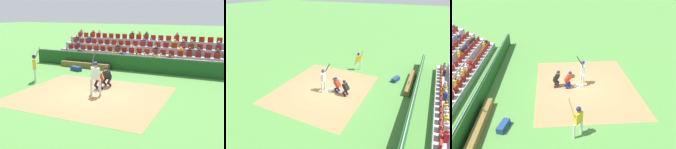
% 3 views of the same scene
% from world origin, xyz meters
% --- Properties ---
extents(ground_plane, '(160.00, 160.00, 0.00)m').
position_xyz_m(ground_plane, '(0.00, 0.00, 0.00)').
color(ground_plane, '#4A833A').
extents(infield_dirt_patch, '(8.05, 6.78, 0.01)m').
position_xyz_m(infield_dirt_patch, '(0.00, 0.50, 0.00)').
color(infield_dirt_patch, '#9A734A').
rests_on(infield_dirt_patch, ground_plane).
extents(home_plate_marker, '(0.62, 0.62, 0.02)m').
position_xyz_m(home_plate_marker, '(0.00, 0.00, 0.02)').
color(home_plate_marker, white).
rests_on(home_plate_marker, infield_dirt_patch).
extents(batter_at_plate, '(0.65, 0.61, 2.30)m').
position_xyz_m(batter_at_plate, '(-0.23, 0.32, 1.16)').
color(batter_at_plate, silver).
rests_on(batter_at_plate, ground_plane).
extents(catcher_crouching, '(0.46, 0.70, 1.25)m').
position_xyz_m(catcher_crouching, '(0.11, -0.64, 0.70)').
color(catcher_crouching, navy).
rests_on(catcher_crouching, ground_plane).
extents(home_plate_umpire, '(0.49, 0.53, 1.26)m').
position_xyz_m(home_plate_umpire, '(-0.06, -1.44, 0.69)').
color(home_plate_umpire, black).
rests_on(home_plate_umpire, ground_plane).
extents(dugout_wall, '(17.74, 0.24, 1.21)m').
position_xyz_m(dugout_wall, '(0.00, -6.10, 0.58)').
color(dugout_wall, '#164A1A').
rests_on(dugout_wall, ground_plane).
extents(dugout_bench, '(4.30, 0.40, 0.44)m').
position_xyz_m(dugout_bench, '(3.90, -5.55, 0.22)').
color(dugout_bench, brown).
rests_on(dugout_bench, ground_plane).
extents(water_bottle_on_bench, '(0.07, 0.07, 0.25)m').
position_xyz_m(water_bottle_on_bench, '(3.06, -5.50, 0.57)').
color(water_bottle_on_bench, green).
rests_on(water_bottle_on_bench, dugout_bench).
extents(equipment_duffel_bag, '(0.98, 0.60, 0.34)m').
position_xyz_m(equipment_duffel_bag, '(3.96, -4.34, 0.17)').
color(equipment_duffel_bag, navy).
rests_on(equipment_duffel_bag, ground_plane).
extents(on_deck_batter, '(0.53, 0.81, 2.19)m').
position_xyz_m(on_deck_batter, '(4.70, -0.60, 1.09)').
color(on_deck_batter, silver).
rests_on(on_deck_batter, ground_plane).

